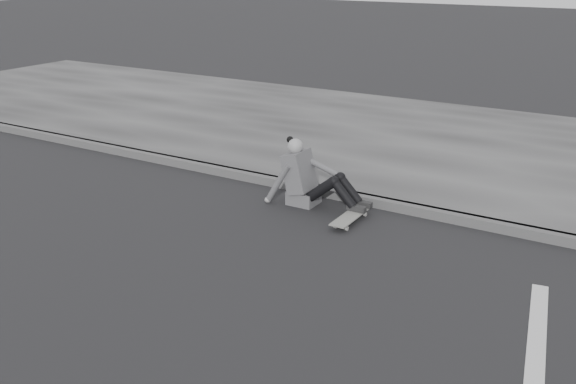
# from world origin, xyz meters

# --- Properties ---
(ground) EXTENTS (80.00, 80.00, 0.00)m
(ground) POSITION_xyz_m (0.00, 0.00, 0.00)
(ground) COLOR black
(ground) RESTS_ON ground
(curb) EXTENTS (24.00, 0.16, 0.12)m
(curb) POSITION_xyz_m (0.00, 2.58, 0.06)
(curb) COLOR #444444
(curb) RESTS_ON ground
(sidewalk) EXTENTS (24.00, 6.00, 0.12)m
(sidewalk) POSITION_xyz_m (0.00, 5.60, 0.06)
(sidewalk) COLOR #3A3A3A
(sidewalk) RESTS_ON ground
(skateboard) EXTENTS (0.20, 0.78, 0.09)m
(skateboard) POSITION_xyz_m (0.65, 1.93, 0.07)
(skateboard) COLOR gray
(skateboard) RESTS_ON ground
(seated_woman) EXTENTS (1.38, 0.46, 0.88)m
(seated_woman) POSITION_xyz_m (-0.08, 2.18, 0.36)
(seated_woman) COLOR #4A4A4C
(seated_woman) RESTS_ON ground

